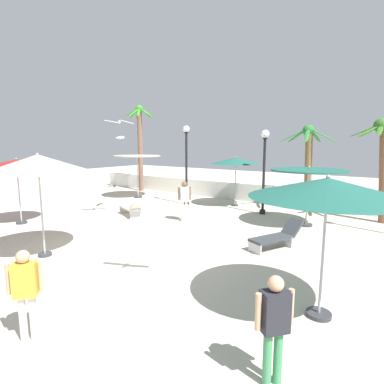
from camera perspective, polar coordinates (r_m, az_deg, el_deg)
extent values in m
plane|color=beige|center=(9.84, -11.99, -10.61)|extent=(56.00, 56.00, 0.00)
cube|color=silver|center=(17.60, 12.24, -0.28)|extent=(25.20, 0.30, 1.01)
cylinder|color=#333338|center=(14.59, -29.00, -4.96)|extent=(0.43, 0.43, 0.08)
cylinder|color=#A5A5AD|center=(14.38, -29.35, -0.41)|extent=(0.05, 0.05, 2.43)
cone|color=maroon|center=(14.25, -29.74, 4.74)|extent=(2.38, 2.38, 0.27)
sphere|color=#99999E|center=(14.25, -29.79, 5.37)|extent=(0.08, 0.08, 0.08)
cylinder|color=#333338|center=(10.19, -25.56, -10.38)|extent=(0.38, 0.38, 0.08)
cylinder|color=#A5A5AD|center=(9.88, -26.04, -3.65)|extent=(0.05, 0.05, 2.53)
cone|color=#B7AD93|center=(9.69, -26.62, 4.80)|extent=(2.82, 2.82, 0.49)
sphere|color=#99999E|center=(9.68, -26.73, 6.25)|extent=(0.08, 0.08, 0.08)
cylinder|color=#333338|center=(19.16, -9.93, -0.89)|extent=(0.52, 0.52, 0.08)
cylinder|color=#A5A5AD|center=(18.99, -10.03, 2.80)|extent=(0.05, 0.05, 2.56)
cylinder|color=#B7AD93|center=(18.90, -10.14, 6.60)|extent=(2.82, 2.82, 0.06)
sphere|color=#99999E|center=(18.89, -10.14, 6.83)|extent=(0.08, 0.08, 0.08)
cylinder|color=#333338|center=(6.77, 22.41, -20.18)|extent=(0.47, 0.47, 0.08)
cylinder|color=#A5A5AD|center=(6.31, 23.03, -11.07)|extent=(0.05, 0.05, 2.36)
cone|color=#1E594C|center=(6.00, 23.79, 0.76)|extent=(2.80, 2.80, 0.36)
sphere|color=#99999E|center=(5.98, 23.90, 2.59)|extent=(0.08, 0.08, 0.08)
cylinder|color=#333338|center=(13.25, 20.29, -5.71)|extent=(0.52, 0.52, 0.08)
cylinder|color=#A5A5AD|center=(13.02, 20.55, -1.07)|extent=(0.05, 0.05, 2.26)
cylinder|color=#1E594C|center=(12.89, 20.82, 3.79)|extent=(2.91, 2.91, 0.06)
sphere|color=#99999E|center=(12.88, 20.85, 4.31)|extent=(0.08, 0.08, 0.08)
cylinder|color=#333338|center=(16.53, 7.93, -2.39)|extent=(0.36, 0.36, 0.08)
cylinder|color=#A5A5AD|center=(16.35, 8.01, 1.39)|extent=(0.05, 0.05, 2.28)
cone|color=#1E594C|center=(16.24, 8.11, 5.76)|extent=(2.63, 2.63, 0.32)
sphere|color=#99999E|center=(16.23, 8.12, 6.39)|extent=(0.08, 0.08, 0.08)
cylinder|color=brown|center=(14.90, 32.00, 2.70)|extent=(0.63, 0.37, 4.00)
sphere|color=#346823|center=(14.88, 31.64, 10.43)|extent=(0.60, 0.60, 0.60)
ellipsoid|color=#346823|center=(15.31, 30.00, 9.72)|extent=(0.98, 0.89, 0.52)
ellipsoid|color=#346823|center=(14.94, 29.27, 9.83)|extent=(1.12, 0.20, 0.52)
ellipsoid|color=#346823|center=(14.44, 29.98, 9.84)|extent=(0.83, 1.01, 0.52)
ellipsoid|color=#346823|center=(14.28, 31.45, 9.75)|extent=(0.23, 1.12, 0.52)
cylinder|color=brown|center=(21.68, -9.56, 7.57)|extent=(0.32, 0.32, 5.59)
sphere|color=#368826|center=(21.80, -9.75, 14.93)|extent=(0.51, 0.51, 0.51)
ellipsoid|color=#368826|center=(21.35, -8.54, 14.38)|extent=(1.08, 0.21, 0.66)
ellipsoid|color=#368826|center=(21.86, -8.11, 14.25)|extent=(0.80, 0.98, 0.66)
ellipsoid|color=#368826|center=(22.14, -8.45, 14.18)|extent=(0.33, 1.09, 0.66)
ellipsoid|color=#368826|center=(22.37, -10.02, 14.09)|extent=(1.00, 0.77, 0.66)
ellipsoid|color=#368826|center=(22.26, -10.69, 14.09)|extent=(1.09, 0.35, 0.66)
ellipsoid|color=#368826|center=(21.87, -11.34, 14.17)|extent=(0.98, 0.80, 0.66)
ellipsoid|color=#368826|center=(21.28, -10.70, 14.34)|extent=(0.39, 1.10, 0.66)
ellipsoid|color=#368826|center=(21.17, -9.88, 14.39)|extent=(0.85, 0.95, 0.66)
cylinder|color=brown|center=(15.90, 20.70, 3.61)|extent=(0.44, 0.34, 3.89)
sphere|color=#287030|center=(15.89, 20.73, 10.62)|extent=(0.54, 0.54, 0.54)
ellipsoid|color=#287030|center=(15.59, 23.09, 9.67)|extent=(1.31, 0.41, 0.70)
ellipsoid|color=#287030|center=(16.52, 21.81, 9.66)|extent=(0.44, 1.31, 0.70)
ellipsoid|color=#287030|center=(16.40, 18.91, 9.83)|extent=(1.23, 0.82, 0.70)
ellipsoid|color=#287030|center=(15.67, 18.18, 9.93)|extent=(1.19, 0.89, 0.70)
ellipsoid|color=#287030|center=(15.17, 20.55, 9.86)|extent=(0.48, 1.31, 0.70)
cylinder|color=black|center=(16.69, -1.03, -1.99)|extent=(0.28, 0.28, 0.20)
cylinder|color=black|center=(16.45, -1.04, 4.24)|extent=(0.12, 0.12, 3.84)
cylinder|color=black|center=(16.40, -1.06, 10.94)|extent=(0.22, 0.22, 0.06)
sphere|color=white|center=(16.41, -1.06, 11.56)|extent=(0.36, 0.36, 0.36)
cylinder|color=black|center=(14.86, 12.91, -3.58)|extent=(0.28, 0.28, 0.20)
cylinder|color=black|center=(14.59, 13.13, 2.76)|extent=(0.12, 0.12, 3.50)
cylinder|color=black|center=(14.52, 13.38, 9.64)|extent=(0.22, 0.22, 0.06)
sphere|color=white|center=(14.52, 13.41, 10.39)|extent=(0.38, 0.38, 0.38)
cube|color=#B7B7BC|center=(9.58, 11.53, -10.04)|extent=(0.52, 0.26, 0.35)
cube|color=#B7B7BC|center=(10.46, 16.89, -8.62)|extent=(0.52, 0.26, 0.35)
cube|color=#33383D|center=(9.96, 14.37, -8.35)|extent=(1.06, 1.50, 0.08)
cube|color=#33383D|center=(10.56, 18.05, -6.26)|extent=(0.71, 0.68, 0.53)
cube|color=#B7B7BC|center=(15.05, -12.26, -3.11)|extent=(0.24, 0.53, 0.35)
cube|color=#B7B7BC|center=(13.86, -10.36, -4.08)|extent=(0.24, 0.53, 0.35)
cube|color=silver|center=(14.42, -11.37, -2.90)|extent=(1.50, 1.02, 0.08)
cube|color=silver|center=(13.57, -10.07, -2.39)|extent=(0.76, 0.73, 0.40)
cylinder|color=#3F8C59|center=(4.89, 15.60, -27.29)|extent=(0.12, 0.12, 0.79)
cylinder|color=#3F8C59|center=(4.82, 13.74, -27.79)|extent=(0.12, 0.12, 0.79)
cube|color=#26262D|center=(4.49, 15.04, -20.55)|extent=(0.41, 0.43, 0.56)
sphere|color=tan|center=(4.31, 15.26, -16.05)|extent=(0.21, 0.21, 0.21)
cylinder|color=tan|center=(4.59, 17.83, -19.59)|extent=(0.08, 0.08, 0.50)
cylinder|color=tan|center=(4.37, 12.13, -20.87)|extent=(0.08, 0.08, 0.50)
cylinder|color=silver|center=(13.05, -1.75, -3.60)|extent=(0.12, 0.12, 0.86)
cylinder|color=silver|center=(13.08, -1.06, -3.56)|extent=(0.12, 0.12, 0.86)
cube|color=silver|center=(12.93, -1.42, -0.40)|extent=(0.42, 0.43, 0.61)
sphere|color=brown|center=(12.87, -1.42, 1.45)|extent=(0.23, 0.23, 0.23)
cylinder|color=brown|center=(12.87, -2.46, -0.31)|extent=(0.08, 0.08, 0.55)
cylinder|color=brown|center=(12.98, -0.38, -0.23)|extent=(0.08, 0.08, 0.55)
cylinder|color=silver|center=(6.17, -28.83, -19.85)|extent=(0.12, 0.12, 0.79)
cylinder|color=silver|center=(6.14, -27.29, -19.92)|extent=(0.12, 0.12, 0.79)
cube|color=gold|center=(5.87, -28.56, -14.03)|extent=(0.41, 0.43, 0.56)
sphere|color=tan|center=(5.74, -28.85, -10.44)|extent=(0.22, 0.22, 0.22)
cylinder|color=tan|center=(5.93, -30.89, -13.71)|extent=(0.08, 0.08, 0.51)
cylinder|color=tan|center=(5.80, -26.22, -13.82)|extent=(0.08, 0.08, 0.51)
ellipsoid|color=white|center=(13.40, -13.32, 12.47)|extent=(0.32, 0.30, 0.12)
sphere|color=white|center=(13.57, -13.34, 12.55)|extent=(0.10, 0.10, 0.10)
cube|color=silver|center=(13.39, -14.62, 12.51)|extent=(0.49, 0.54, 0.12)
cube|color=silver|center=(13.41, -12.02, 12.60)|extent=(0.48, 0.54, 0.16)
ellipsoid|color=white|center=(15.01, -13.24, 9.74)|extent=(0.33, 0.28, 0.12)
sphere|color=white|center=(14.97, -12.60, 9.88)|extent=(0.10, 0.10, 0.10)
cube|color=silver|center=(15.24, -13.01, 9.80)|extent=(0.39, 0.47, 0.11)
cube|color=silver|center=(14.78, -13.48, 9.82)|extent=(0.39, 0.47, 0.06)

